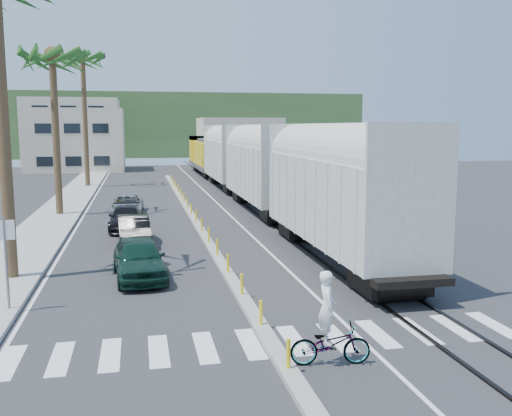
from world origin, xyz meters
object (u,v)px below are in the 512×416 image
at_px(street_sign, 6,250).
at_px(cyclist, 330,335).
at_px(car_lead, 139,258).
at_px(car_second, 134,230).

xyz_separation_m(street_sign, cyclist, (8.41, -5.68, -1.23)).
distance_m(car_lead, cyclist, 10.05).
bearing_deg(car_second, car_lead, -91.71).
xyz_separation_m(car_lead, car_second, (-0.23, 6.51, -0.08)).
height_order(street_sign, car_lead, street_sign).
distance_m(street_sign, cyclist, 10.22).
bearing_deg(car_lead, street_sign, -144.53).
bearing_deg(car_lead, car_second, 87.36).
bearing_deg(street_sign, car_lead, 40.10).
distance_m(car_second, cyclist, 16.21).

